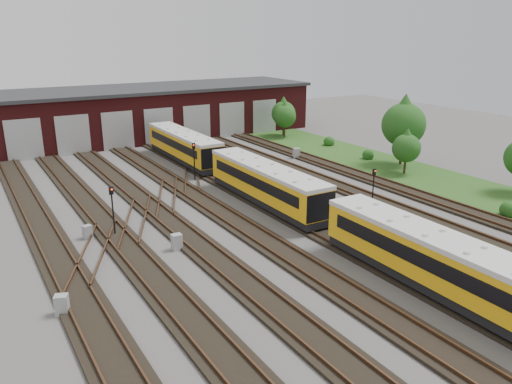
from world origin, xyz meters
TOP-DOWN VIEW (x-y plane):
  - ground at (0.00, 0.00)m, footprint 120.00×120.00m
  - track_network at (-0.17, 0.59)m, footprint 30.40×70.00m
  - maintenance_shed at (-0.01, 39.97)m, footprint 51.00×12.50m
  - grass_verge at (19.00, 10.00)m, footprint 8.00×55.00m
  - metro_train at (2.00, 8.42)m, footprint 2.69×45.96m
  - signal_mast_0 at (-10.01, 8.34)m, footprint 0.29×0.27m
  - signal_mast_1 at (1.32, 19.49)m, footprint 0.27×0.26m
  - signal_mast_2 at (0.18, 17.79)m, footprint 0.33×0.32m
  - signal_mast_3 at (8.92, 3.81)m, footprint 0.25×0.24m
  - relay_cabinet_0 at (-15.00, -0.06)m, footprint 0.77×0.72m
  - relay_cabinet_1 at (-11.66, 8.86)m, footprint 0.65×0.58m
  - relay_cabinet_2 at (-7.34, 4.10)m, footprint 0.64×0.54m
  - relay_cabinet_3 at (4.81, 24.76)m, footprint 0.62×0.53m
  - relay_cabinet_4 at (13.12, 19.74)m, footprint 0.74×0.65m
  - tree_0 at (18.91, 30.78)m, footprint 3.13×3.13m
  - tree_1 at (18.39, 29.71)m, footprint 2.91×2.91m
  - tree_2 at (20.64, 11.90)m, footprint 4.39×4.39m
  - tree_3 at (18.24, 9.13)m, footprint 2.69×2.69m
  - bush_0 at (16.00, -3.08)m, footprint 1.34×1.34m
  - bush_1 at (19.44, 15.36)m, footprint 1.24×1.24m
  - bush_2 at (20.18, 22.84)m, footprint 1.31×1.31m

SIDE VIEW (x-z plane):
  - ground at x=0.00m, z-range 0.00..0.00m
  - grass_verge at x=19.00m, z-range 0.00..0.05m
  - track_network at x=-0.17m, z-range -0.06..0.27m
  - relay_cabinet_1 at x=-11.66m, z-range 0.00..0.91m
  - relay_cabinet_3 at x=4.81m, z-range 0.00..0.95m
  - relay_cabinet_0 at x=-15.00m, z-range 0.00..1.03m
  - relay_cabinet_2 at x=-7.34m, z-range 0.00..1.03m
  - relay_cabinet_4 at x=13.12m, z-range 0.00..1.09m
  - bush_1 at x=19.44m, z-range 0.00..1.24m
  - bush_2 at x=20.18m, z-range 0.00..1.31m
  - bush_0 at x=16.00m, z-range 0.00..1.34m
  - metro_train at x=2.00m, z-range 0.37..3.24m
  - signal_mast_3 at x=8.92m, z-range 0.43..3.46m
  - signal_mast_1 at x=1.32m, z-range 0.45..3.60m
  - signal_mast_0 at x=-10.01m, z-range 0.47..3.91m
  - signal_mast_2 at x=0.18m, z-range 0.49..3.96m
  - tree_3 at x=18.24m, z-range 0.63..5.10m
  - tree_1 at x=18.39m, z-range 0.69..5.52m
  - maintenance_shed at x=-0.01m, z-range 0.03..6.38m
  - tree_0 at x=18.91m, z-range 0.74..5.92m
  - tree_2 at x=20.64m, z-range 1.04..8.32m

